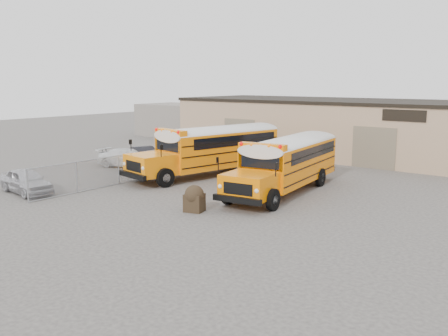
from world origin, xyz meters
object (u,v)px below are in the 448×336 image
Objects in this scene: school_bus_right at (325,147)px; car_white at (128,158)px; tarp_bundle at (194,198)px; car_dark at (145,156)px; car_silver at (26,181)px; school_bus_left at (281,139)px.

car_white is (-12.42, -6.75, -1.14)m from school_bus_right.
car_white reaches higher than tarp_bundle.
school_bus_right reaches higher than car_white.
tarp_bundle is 0.28× the size of car_white.
car_dark is at bearing -21.75° from car_white.
car_white is (-2.15, 9.28, -0.03)m from car_silver.
car_silver is at bearing -108.34° from school_bus_left.
school_bus_left is 4.71m from school_bus_right.
car_silver is 0.89× the size of car_white.
tarp_bundle is 13.78m from car_white.
school_bus_left is at bearing -59.48° from car_white.
school_bus_right reaches higher than car_silver.
car_dark is (-12.25, -5.23, -1.14)m from school_bus_right.
tarp_bundle is 10.47m from car_silver.
car_white is at bearing 152.43° from tarp_bundle.
school_bus_right reaches higher than tarp_bundle.
tarp_bundle is 0.32× the size of car_silver.
school_bus_left is 2.52× the size of car_white.
school_bus_left is 11.55m from car_white.
tarp_bundle is (4.25, -14.65, -1.25)m from school_bus_left.
school_bus_right is 19.07m from car_silver.
tarp_bundle is 14.41m from car_dark.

